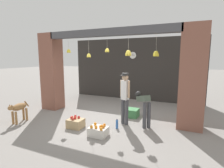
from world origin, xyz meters
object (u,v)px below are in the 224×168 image
Objects in this scene: fruit_crate_oranges at (98,131)px; wall_clock at (133,55)px; dog at (19,109)px; worker_stooping at (144,105)px; shopkeeper at (125,95)px; fruit_crate_apples at (76,123)px; water_bottle at (117,124)px; produce_box_green at (132,113)px.

fruit_crate_oranges is 1.39× the size of wall_clock.
worker_stooping is (3.71, 1.37, 0.20)m from dog.
shopkeeper is 1.71m from fruit_crate_apples.
dog is 0.50× the size of shopkeeper.
fruit_crate_oranges is at bearing -167.68° from worker_stooping.
shopkeeper is (3.15, 1.24, 0.49)m from dog.
shopkeeper is 3.57m from wall_clock.
wall_clock is (-1.33, 3.13, 1.52)m from worker_stooping.
water_bottle is (-0.65, -0.55, -0.52)m from worker_stooping.
fruit_crate_apples is 4.62m from wall_clock.
wall_clock is at bearing 147.08° from dog.
dog reaches higher than fruit_crate_oranges.
wall_clock reaches higher than worker_stooping.
wall_clock is (-0.79, 2.51, 2.04)m from produce_box_green.
fruit_crate_apples is at bearing -128.08° from produce_box_green.
wall_clock is (0.48, 4.12, 2.04)m from fruit_crate_apples.
worker_stooping reaches higher than water_bottle.
wall_clock is (-0.77, 3.26, 1.24)m from shopkeeper.
shopkeeper is 1.10m from produce_box_green.
water_bottle is at bearing -79.56° from wall_clock.
worker_stooping is at bearing 105.17° from dog.
fruit_crate_apples is at bearing 168.48° from worker_stooping.
fruit_crate_apples reaches higher than fruit_crate_oranges.
water_bottle is at bearing 93.83° from shopkeeper.
worker_stooping reaches higher than fruit_crate_oranges.
worker_stooping is at bearing 28.55° from fruit_crate_apples.
fruit_crate_oranges is 4.81m from wall_clock.
fruit_crate_apples is 1.04× the size of produce_box_green.
wall_clock is (-0.41, 4.33, 2.05)m from fruit_crate_oranges.
wall_clock is at bearing 72.98° from worker_stooping.
shopkeeper is 1.62× the size of worker_stooping.
dog is 5.37m from wall_clock.
fruit_crate_oranges reaches higher than produce_box_green.
shopkeeper reaches higher than produce_box_green.
worker_stooping reaches higher than fruit_crate_apples.
dog reaches higher than fruit_crate_apples.
water_bottle is 4.27m from wall_clock.
wall_clock is at bearing 100.44° from water_bottle.
shopkeeper is 0.65m from worker_stooping.
produce_box_green is at bearing 91.09° from worker_stooping.
dog is 3.42m from shopkeeper.
produce_box_green is at bearing 84.88° from water_bottle.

